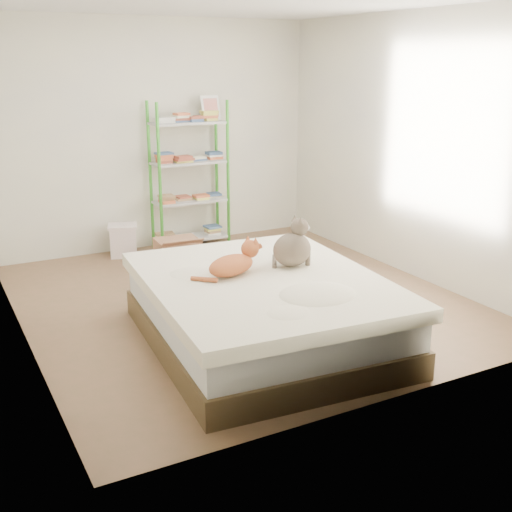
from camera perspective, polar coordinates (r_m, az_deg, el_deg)
room at (r=5.65m, az=-1.59°, el=8.54°), size 3.81×4.21×2.61m
bed at (r=5.00m, az=0.61°, el=-4.87°), size 1.87×2.26×0.54m
orange_cat at (r=4.93m, az=-2.23°, el=-0.61°), size 0.55×0.41×0.20m
grey_cat at (r=5.12m, az=3.23°, el=1.21°), size 0.35×0.29×0.39m
shelf_unit at (r=7.54m, az=-5.90°, el=7.36°), size 0.88×0.36×1.74m
cardboard_box at (r=6.90m, az=-6.97°, el=0.28°), size 0.46×0.44×0.36m
white_bin at (r=7.39m, az=-11.72°, el=1.39°), size 0.39×0.36×0.36m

